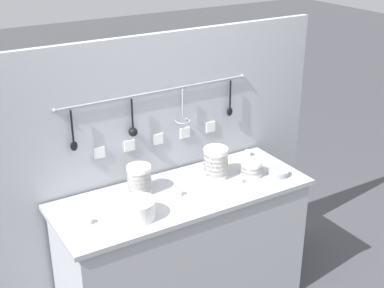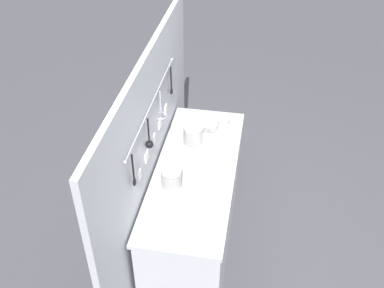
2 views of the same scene
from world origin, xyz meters
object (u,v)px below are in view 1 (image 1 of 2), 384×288
(bowl_stack_tall_left, at_px, (252,168))
(bowl_stack_back_corner, at_px, (139,179))
(steel_mixing_bowl, at_px, (279,173))
(cup_back_left, at_px, (240,180))
(cup_front_left, at_px, (118,200))
(cup_back_right, at_px, (248,153))
(cup_edge_near, at_px, (179,192))
(plate_stack, at_px, (137,209))
(bowl_stack_wide_centre, at_px, (216,163))
(cup_by_caddy, at_px, (88,220))

(bowl_stack_tall_left, bearing_deg, bowl_stack_back_corner, 166.90)
(steel_mixing_bowl, bearing_deg, bowl_stack_back_corner, 163.56)
(bowl_stack_tall_left, height_order, cup_back_left, bowl_stack_tall_left)
(bowl_stack_back_corner, distance_m, steel_mixing_bowl, 0.91)
(cup_front_left, bearing_deg, cup_back_right, 7.46)
(cup_back_left, relative_size, cup_edge_near, 1.00)
(bowl_stack_back_corner, distance_m, plate_stack, 0.29)
(bowl_stack_tall_left, relative_size, bowl_stack_back_corner, 0.78)
(plate_stack, xyz_separation_m, steel_mixing_bowl, (1.01, -0.00, -0.04))
(cup_back_right, bearing_deg, bowl_stack_wide_centre, -158.09)
(bowl_stack_tall_left, xyz_separation_m, plate_stack, (-0.86, -0.09, 0.00))
(steel_mixing_bowl, xyz_separation_m, cup_front_left, (-1.04, 0.20, 0.00))
(bowl_stack_back_corner, distance_m, cup_back_right, 0.89)
(bowl_stack_tall_left, distance_m, cup_by_caddy, 1.12)
(cup_back_right, xyz_separation_m, cup_by_caddy, (-1.28, -0.26, 0.00))
(bowl_stack_tall_left, bearing_deg, cup_front_left, 172.68)
(cup_back_left, bearing_deg, cup_by_caddy, 177.54)
(cup_front_left, xyz_separation_m, cup_edge_near, (0.35, -0.10, 0.00))
(cup_back_right, bearing_deg, bowl_stack_back_corner, -174.55)
(cup_front_left, height_order, cup_edge_near, same)
(bowl_stack_back_corner, bearing_deg, bowl_stack_tall_left, -13.10)
(steel_mixing_bowl, distance_m, cup_back_right, 0.34)
(cup_edge_near, bearing_deg, bowl_stack_tall_left, -1.33)
(bowl_stack_wide_centre, height_order, cup_front_left, bowl_stack_wide_centre)
(bowl_stack_wide_centre, bearing_deg, bowl_stack_tall_left, -25.56)
(cup_edge_near, bearing_deg, cup_by_caddy, -178.31)
(cup_front_left, relative_size, cup_edge_near, 1.00)
(cup_back_right, bearing_deg, cup_front_left, -172.54)
(steel_mixing_bowl, bearing_deg, plate_stack, 179.82)
(plate_stack, bearing_deg, steel_mixing_bowl, -0.18)
(plate_stack, distance_m, cup_edge_near, 0.34)
(plate_stack, xyz_separation_m, cup_back_left, (0.74, 0.04, -0.03))
(plate_stack, distance_m, cup_back_left, 0.74)
(bowl_stack_wide_centre, distance_m, cup_front_left, 0.68)
(bowl_stack_tall_left, height_order, plate_stack, plate_stack)
(bowl_stack_back_corner, relative_size, cup_by_caddy, 4.10)
(cup_back_left, height_order, cup_back_right, same)
(plate_stack, bearing_deg, cup_by_caddy, 162.52)
(cup_back_left, distance_m, cup_by_caddy, 1.00)
(cup_by_caddy, bearing_deg, cup_back_left, -2.46)
(cup_front_left, bearing_deg, bowl_stack_tall_left, -7.32)
(bowl_stack_tall_left, bearing_deg, bowl_stack_wide_centre, 154.44)
(cup_back_left, height_order, cup_edge_near, same)
(cup_front_left, xyz_separation_m, cup_by_caddy, (-0.23, -0.12, 0.00))
(bowl_stack_tall_left, height_order, steel_mixing_bowl, bowl_stack_tall_left)
(cup_back_right, relative_size, cup_front_left, 1.00)
(bowl_stack_back_corner, height_order, cup_back_right, bowl_stack_back_corner)
(plate_stack, height_order, cup_back_left, plate_stack)
(plate_stack, xyz_separation_m, cup_edge_near, (0.32, 0.10, -0.03))
(bowl_stack_wide_centre, distance_m, cup_by_caddy, 0.92)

